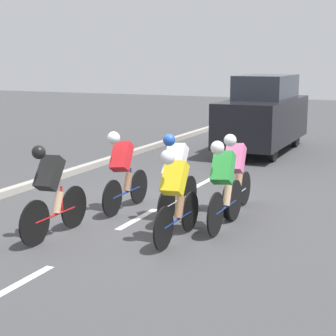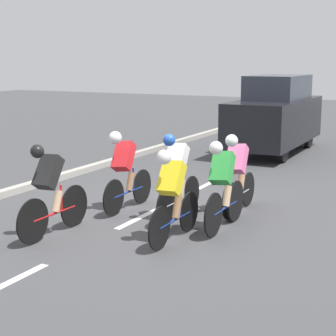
# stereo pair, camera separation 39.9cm
# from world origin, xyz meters

# --- Properties ---
(ground_plane) EXTENTS (60.00, 60.00, 0.00)m
(ground_plane) POSITION_xyz_m (0.00, 0.00, 0.00)
(ground_plane) COLOR #424244
(lane_stripe_near) EXTENTS (0.12, 1.40, 0.01)m
(lane_stripe_near) POSITION_xyz_m (0.00, 3.78, 0.00)
(lane_stripe_near) COLOR white
(lane_stripe_near) RESTS_ON ground
(lane_stripe_mid) EXTENTS (0.12, 1.40, 0.01)m
(lane_stripe_mid) POSITION_xyz_m (0.00, 0.58, 0.00)
(lane_stripe_mid) COLOR white
(lane_stripe_mid) RESTS_ON ground
(lane_stripe_far) EXTENTS (0.12, 1.40, 0.01)m
(lane_stripe_far) POSITION_xyz_m (0.00, -2.62, 0.00)
(lane_stripe_far) COLOR white
(lane_stripe_far) RESTS_ON ground
(cyclist_yellow) EXTENTS (0.34, 1.66, 1.45)m
(cyclist_yellow) POSITION_xyz_m (-1.09, 1.42, 0.76)
(cyclist_yellow) COLOR black
(cyclist_yellow) RESTS_ON ground
(cyclist_white) EXTENTS (0.35, 1.64, 1.52)m
(cyclist_white) POSITION_xyz_m (-0.62, 0.33, 0.79)
(cyclist_white) COLOR black
(cyclist_white) RESTS_ON ground
(cyclist_green) EXTENTS (0.37, 1.68, 1.49)m
(cyclist_green) POSITION_xyz_m (-1.54, 0.51, 0.77)
(cyclist_green) COLOR black
(cyclist_green) RESTS_ON ground
(cyclist_pink) EXTENTS (0.36, 1.63, 1.46)m
(cyclist_pink) POSITION_xyz_m (-1.39, -0.54, 0.77)
(cyclist_pink) COLOR black
(cyclist_pink) RESTS_ON ground
(cyclist_red) EXTENTS (0.38, 1.66, 1.48)m
(cyclist_red) POSITION_xyz_m (0.49, 0.20, 0.79)
(cyclist_red) COLOR black
(cyclist_red) RESTS_ON ground
(cyclist_black) EXTENTS (0.34, 1.72, 1.48)m
(cyclist_black) POSITION_xyz_m (0.72, 2.03, 0.76)
(cyclist_black) COLOR black
(cyclist_black) RESTS_ON ground
(support_car) EXTENTS (1.70, 4.60, 2.26)m
(support_car) POSITION_xyz_m (-0.07, -7.32, 1.12)
(support_car) COLOR black
(support_car) RESTS_ON ground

